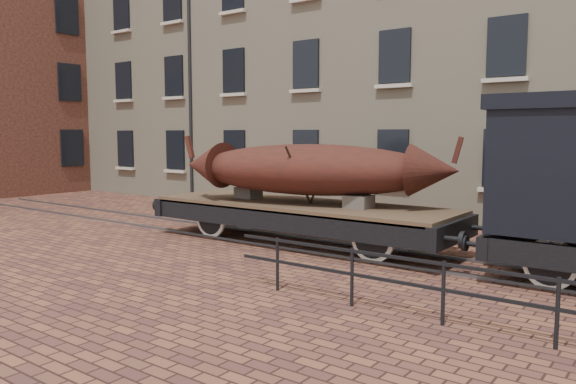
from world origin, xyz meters
The scene contains 5 objects.
ground centered at (0.00, 0.00, 0.00)m, with size 90.00×90.00×0.00m, color #4F2D26.
warehouse_cream centered at (3.00, 9.99, 7.00)m, with size 40.00×10.19×14.00m.
rail_track centered at (0.00, 0.00, 0.03)m, with size 30.00×1.52×0.06m.
flatcar_wagon centered at (0.78, 0.00, 0.88)m, with size 9.40×2.55×1.42m.
iron_boat centered at (1.13, 0.00, 2.00)m, with size 7.46×3.59×1.76m.
Camera 1 is at (9.30, -11.88, 2.93)m, focal length 35.00 mm.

